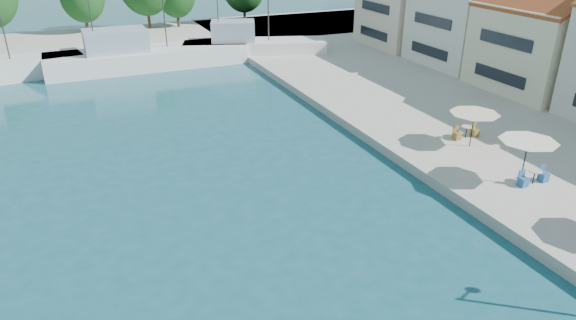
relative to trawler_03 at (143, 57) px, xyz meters
name	(u,v)px	position (x,y,z in m)	size (l,w,h in m)	color
quay_right	(548,106)	(25.86, -24.63, -0.77)	(32.00, 92.00, 0.60)	#B0AC9F
quay_far	(90,43)	(-4.14, 12.37, -0.77)	(90.00, 16.00, 0.60)	#B0AC9F
building_04	(548,33)	(27.86, -21.63, 3.95)	(9.00, 8.80, 9.20)	beige
building_05	(469,13)	(27.86, -12.63, 4.19)	(8.40, 8.80, 9.70)	silver
trawler_03	(143,57)	(0.00, 0.00, 0.00)	(18.77, 4.97, 10.20)	silver
trawler_04	(251,48)	(10.85, -0.48, 0.00)	(14.88, 8.14, 10.20)	silver
umbrella_white	(528,146)	(13.54, -33.75, 1.67)	(2.88, 2.88, 2.39)	black
umbrella_cream	(474,117)	(14.55, -28.87, 1.37)	(2.91, 2.91, 2.09)	black
cafe_table_02	(534,179)	(14.16, -34.00, -0.18)	(1.82, 0.70, 0.76)	black
cafe_table_03	(466,133)	(15.24, -27.73, -0.18)	(1.82, 0.70, 0.76)	black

